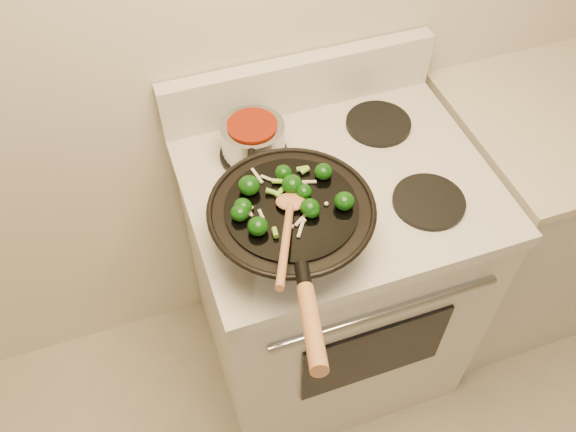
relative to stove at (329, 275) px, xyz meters
name	(u,v)px	position (x,y,z in m)	size (l,w,h in m)	color
stove	(329,275)	(0.00, 0.00, 0.00)	(0.78, 0.67, 1.08)	silver
counter_unit	(552,205)	(0.85, 0.03, -0.01)	(0.85, 0.62, 0.91)	silver
wok	(292,223)	(-0.18, -0.16, 0.53)	(0.38, 0.62, 0.22)	black
stirfry	(286,196)	(-0.19, -0.13, 0.59)	(0.27, 0.22, 0.04)	#0C3709
wooden_spoon	(288,224)	(-0.21, -0.22, 0.61)	(0.16, 0.29, 0.09)	#A56B40
saucepan	(253,139)	(-0.18, 0.15, 0.51)	(0.16, 0.26, 0.10)	#96989E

